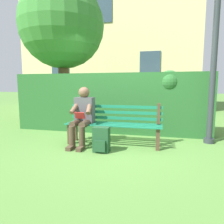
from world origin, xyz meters
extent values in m
plane|color=#517F38|center=(0.00, 0.00, 0.00)|extent=(60.00, 60.00, 0.00)
cube|color=#4C3828|center=(-0.88, 0.15, 0.21)|extent=(0.07, 0.07, 0.41)
cube|color=#4C3828|center=(0.88, 0.15, 0.21)|extent=(0.07, 0.07, 0.41)
cube|color=#4C3828|center=(-0.88, -0.15, 0.21)|extent=(0.07, 0.07, 0.41)
cube|color=#4C3828|center=(0.88, -0.15, 0.21)|extent=(0.07, 0.07, 0.41)
cube|color=#197251|center=(0.00, -0.20, 0.42)|extent=(1.91, 0.06, 0.02)
cube|color=#197251|center=(0.00, -0.07, 0.42)|extent=(1.91, 0.06, 0.02)
cube|color=#197251|center=(0.00, 0.07, 0.42)|extent=(1.91, 0.06, 0.02)
cube|color=#197251|center=(0.00, 0.20, 0.42)|extent=(1.91, 0.06, 0.02)
cube|color=#4C3828|center=(-0.88, -0.19, 0.64)|extent=(0.06, 0.06, 0.42)
cube|color=#4C3828|center=(0.88, -0.19, 0.64)|extent=(0.06, 0.06, 0.42)
cube|color=#197251|center=(0.00, -0.19, 0.52)|extent=(1.91, 0.02, 0.06)
cube|color=#197251|center=(0.00, -0.19, 0.64)|extent=(1.91, 0.02, 0.06)
cube|color=#197251|center=(0.00, -0.19, 0.76)|extent=(1.91, 0.02, 0.06)
cube|color=#4C4C51|center=(0.61, -0.02, 0.69)|extent=(0.38, 0.22, 0.52)
sphere|color=brown|center=(0.61, 0.00, 1.05)|extent=(0.22, 0.22, 0.22)
cylinder|color=#473828|center=(0.51, 0.19, 0.45)|extent=(0.13, 0.42, 0.13)
cylinder|color=#473828|center=(0.71, 0.19, 0.45)|extent=(0.13, 0.42, 0.13)
cylinder|color=#473828|center=(0.51, 0.40, 0.22)|extent=(0.12, 0.12, 0.43)
cylinder|color=#473828|center=(0.71, 0.40, 0.22)|extent=(0.12, 0.12, 0.43)
cube|color=#473828|center=(0.51, 0.48, 0.04)|extent=(0.10, 0.24, 0.07)
cube|color=#473828|center=(0.71, 0.48, 0.04)|extent=(0.10, 0.24, 0.07)
cylinder|color=brown|center=(0.46, 0.12, 0.75)|extent=(0.14, 0.32, 0.26)
cylinder|color=brown|center=(0.76, 0.12, 0.75)|extent=(0.14, 0.32, 0.26)
cube|color=#B22626|center=(0.61, 0.24, 0.61)|extent=(0.20, 0.07, 0.13)
cube|color=#265B28|center=(0.39, -1.19, 0.75)|extent=(4.94, 0.61, 1.49)
sphere|color=#265B28|center=(-1.09, -1.10, 1.27)|extent=(0.55, 0.55, 0.55)
sphere|color=#265B28|center=(1.62, -1.25, 1.19)|extent=(0.49, 0.49, 0.49)
cylinder|color=brown|center=(2.07, -2.01, 1.14)|extent=(0.31, 0.31, 2.29)
sphere|color=#387A33|center=(2.07, -2.01, 2.99)|extent=(2.55, 2.55, 2.55)
sphere|color=#387A33|center=(2.70, -2.40, 2.73)|extent=(1.53, 1.53, 1.53)
cube|color=beige|center=(1.76, -6.76, 3.73)|extent=(8.68, 2.73, 7.46)
cube|color=#334756|center=(-0.41, -5.37, 2.09)|extent=(0.90, 0.04, 1.20)
cube|color=#334756|center=(3.93, -5.37, 2.09)|extent=(0.90, 0.04, 1.20)
cube|color=#334756|center=(1.76, -5.37, 4.63)|extent=(0.90, 0.04, 1.20)
cube|color=#1E4728|center=(0.11, 0.47, 0.23)|extent=(0.29, 0.18, 0.45)
cube|color=#1E4728|center=(0.11, 0.58, 0.14)|extent=(0.20, 0.04, 0.20)
cylinder|color=#1E4728|center=(0.02, 0.36, 0.25)|extent=(0.04, 0.04, 0.27)
cylinder|color=#1E4728|center=(0.19, 0.36, 0.25)|extent=(0.04, 0.04, 0.27)
cylinder|color=#2D3338|center=(-1.91, -0.60, 0.05)|extent=(0.21, 0.21, 0.10)
cylinder|color=#2D3338|center=(-1.91, -0.60, 1.44)|extent=(0.12, 0.12, 2.89)
camera|label=1|loc=(-0.90, 3.84, 1.18)|focal=32.29mm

